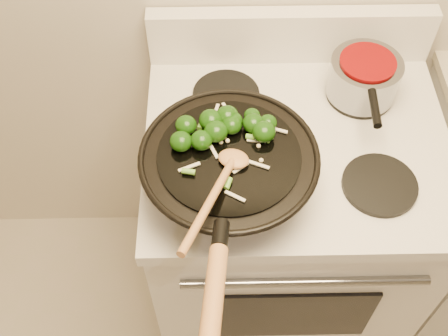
{
  "coord_description": "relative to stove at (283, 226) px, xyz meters",
  "views": [
    {
      "loc": [
        -0.49,
        0.27,
        2.03
      ],
      "look_at": [
        -0.48,
        1.0,
        1.03
      ],
      "focal_mm": 45.0,
      "sensor_mm": 36.0,
      "label": 1
    }
  ],
  "objects": [
    {
      "name": "stove",
      "position": [
        0.0,
        0.0,
        0.0
      ],
      "size": [
        0.78,
        0.67,
        1.08
      ],
      "color": "white",
      "rests_on": "ground"
    },
    {
      "name": "wok",
      "position": [
        -0.18,
        -0.16,
        0.53
      ],
      "size": [
        0.4,
        0.67,
        0.23
      ],
      "color": "black",
      "rests_on": "stove"
    },
    {
      "name": "stirfry",
      "position": [
        -0.19,
        -0.09,
        0.6
      ],
      "size": [
        0.26,
        0.28,
        0.05
      ],
      "color": "#133A09",
      "rests_on": "wok"
    },
    {
      "name": "wooden_spoon",
      "position": [
        -0.2,
        -0.25,
        0.61
      ],
      "size": [
        0.15,
        0.3,
        0.08
      ],
      "color": "#B37946",
      "rests_on": "wok"
    },
    {
      "name": "saucepan",
      "position": [
        0.18,
        0.15,
        0.52
      ],
      "size": [
        0.19,
        0.3,
        0.11
      ],
      "color": "gray",
      "rests_on": "stove"
    }
  ]
}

